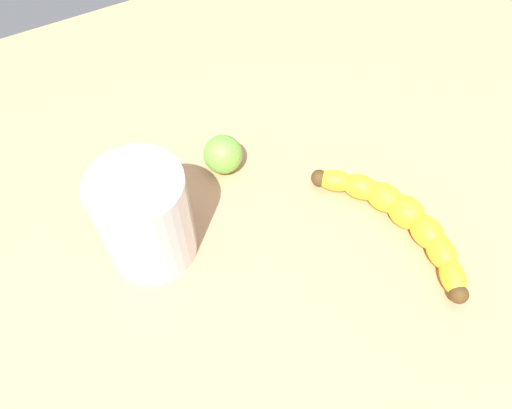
% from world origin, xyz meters
% --- Properties ---
extents(wooden_tabletop, '(1.20, 1.20, 0.03)m').
position_xyz_m(wooden_tabletop, '(0.00, 0.00, 0.01)').
color(wooden_tabletop, tan).
rests_on(wooden_tabletop, ground).
extents(banana, '(0.09, 0.21, 0.04)m').
position_xyz_m(banana, '(0.09, 0.03, 0.05)').
color(banana, yellow).
rests_on(banana, wooden_tabletop).
extents(smoothie_glass, '(0.10, 0.10, 0.12)m').
position_xyz_m(smoothie_glass, '(-0.16, 0.14, 0.09)').
color(smoothie_glass, silver).
rests_on(smoothie_glass, wooden_tabletop).
extents(lime_fruit, '(0.05, 0.05, 0.05)m').
position_xyz_m(lime_fruit, '(-0.04, 0.20, 0.05)').
color(lime_fruit, '#75C142').
rests_on(lime_fruit, wooden_tabletop).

